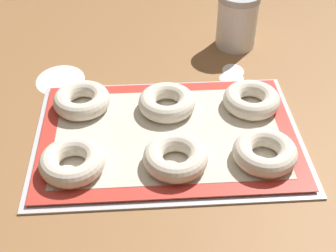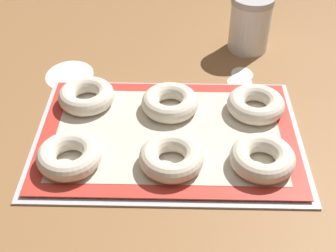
# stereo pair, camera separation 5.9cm
# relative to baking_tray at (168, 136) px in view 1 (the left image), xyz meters

# --- Properties ---
(ground_plane) EXTENTS (2.80, 2.80, 0.00)m
(ground_plane) POSITION_rel_baking_tray_xyz_m (-0.01, 0.02, -0.00)
(ground_plane) COLOR olive
(baking_tray) EXTENTS (0.52, 0.36, 0.01)m
(baking_tray) POSITION_rel_baking_tray_xyz_m (0.00, 0.00, 0.00)
(baking_tray) COLOR silver
(baking_tray) RESTS_ON ground_plane
(baking_mat) EXTENTS (0.50, 0.34, 0.00)m
(baking_mat) POSITION_rel_baking_tray_xyz_m (-0.00, 0.00, 0.01)
(baking_mat) COLOR red
(baking_mat) RESTS_ON baking_tray
(bagel_front_left) EXTENTS (0.12, 0.12, 0.04)m
(bagel_front_left) POSITION_rel_baking_tray_xyz_m (-0.18, -0.09, 0.03)
(bagel_front_left) COLOR silver
(bagel_front_left) RESTS_ON baking_mat
(bagel_front_center) EXTENTS (0.12, 0.12, 0.04)m
(bagel_front_center) POSITION_rel_baking_tray_xyz_m (0.01, -0.09, 0.03)
(bagel_front_center) COLOR silver
(bagel_front_center) RESTS_ON baking_mat
(bagel_front_right) EXTENTS (0.12, 0.12, 0.04)m
(bagel_front_right) POSITION_rel_baking_tray_xyz_m (0.17, -0.08, 0.03)
(bagel_front_right) COLOR silver
(bagel_front_right) RESTS_ON baking_mat
(bagel_back_left) EXTENTS (0.12, 0.12, 0.04)m
(bagel_back_left) POSITION_rel_baking_tray_xyz_m (-0.17, 0.09, 0.03)
(bagel_back_left) COLOR silver
(bagel_back_left) RESTS_ON baking_mat
(bagel_back_center) EXTENTS (0.12, 0.12, 0.04)m
(bagel_back_center) POSITION_rel_baking_tray_xyz_m (0.00, 0.08, 0.03)
(bagel_back_center) COLOR silver
(bagel_back_center) RESTS_ON baking_mat
(bagel_back_right) EXTENTS (0.12, 0.12, 0.04)m
(bagel_back_right) POSITION_rel_baking_tray_xyz_m (0.18, 0.07, 0.03)
(bagel_back_right) COLOR silver
(bagel_back_right) RESTS_ON baking_mat
(flour_canister) EXTENTS (0.10, 0.10, 0.14)m
(flour_canister) POSITION_rel_baking_tray_xyz_m (0.19, 0.35, 0.07)
(flour_canister) COLOR white
(flour_canister) RESTS_ON ground_plane
(flour_patch_near) EXTENTS (0.06, 0.05, 0.00)m
(flour_patch_near) POSITION_rel_baking_tray_xyz_m (0.16, 0.20, -0.00)
(flour_patch_near) COLOR white
(flour_patch_near) RESTS_ON ground_plane
(flour_patch_far) EXTENTS (0.05, 0.06, 0.00)m
(flour_patch_far) POSITION_rel_baking_tray_xyz_m (0.17, 0.23, -0.00)
(flour_patch_far) COLOR white
(flour_patch_far) RESTS_ON ground_plane
(flour_patch_side) EXTENTS (0.11, 0.12, 0.00)m
(flour_patch_side) POSITION_rel_baking_tray_xyz_m (-0.24, 0.21, -0.00)
(flour_patch_side) COLOR white
(flour_patch_side) RESTS_ON ground_plane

